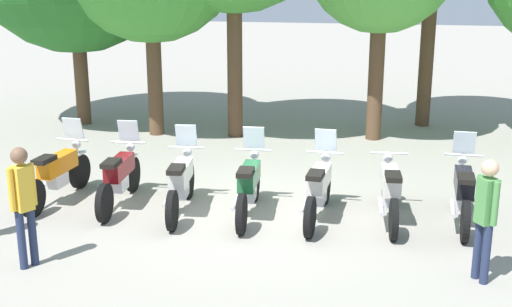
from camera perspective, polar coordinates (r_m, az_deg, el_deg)
name	(u,v)px	position (r m, az deg, el deg)	size (l,w,h in m)	color
ground_plane	(250,213)	(11.14, -0.51, -5.15)	(80.00, 80.00, 0.00)	gray
motorcycle_0	(58,172)	(12.07, -16.64, -1.57)	(0.62, 2.19, 1.37)	black
motorcycle_1	(120,176)	(11.61, -11.64, -1.90)	(0.62, 2.19, 1.37)	black
motorcycle_2	(181,182)	(11.12, -6.47, -2.46)	(0.62, 2.18, 1.37)	black
motorcycle_3	(249,185)	(10.90, -0.62, -2.73)	(0.62, 2.19, 1.37)	black
motorcycle_4	(319,188)	(10.80, 5.41, -2.98)	(0.62, 2.19, 1.37)	black
motorcycle_5	(390,191)	(10.90, 11.43, -3.14)	(0.62, 2.19, 0.99)	black
motorcycle_6	(463,192)	(11.09, 17.35, -3.14)	(0.62, 2.19, 1.37)	black
person_1	(486,212)	(8.97, 19.12, -4.73)	(0.30, 0.38, 1.65)	#232D4C
person_2	(23,198)	(9.40, -19.36, -3.64)	(0.30, 0.39, 1.69)	#232D4C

